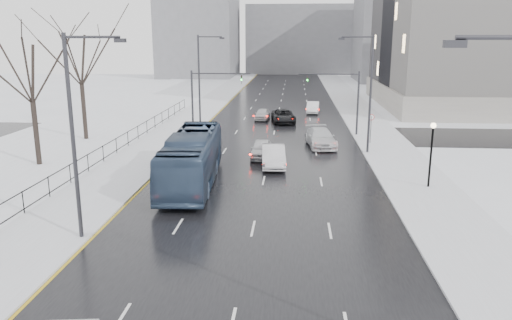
% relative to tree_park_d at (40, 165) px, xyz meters
% --- Properties ---
extents(road, '(16.00, 150.00, 0.04)m').
position_rel_tree_park_d_xyz_m(road, '(17.80, 26.00, 0.02)').
color(road, black).
rests_on(road, ground).
extents(cross_road, '(130.00, 10.00, 0.04)m').
position_rel_tree_park_d_xyz_m(cross_road, '(17.80, 14.00, 0.02)').
color(cross_road, black).
rests_on(cross_road, ground).
extents(sidewalk_left, '(5.00, 150.00, 0.16)m').
position_rel_tree_park_d_xyz_m(sidewalk_left, '(7.30, 26.00, 0.08)').
color(sidewalk_left, silver).
rests_on(sidewalk_left, ground).
extents(sidewalk_right, '(5.00, 150.00, 0.16)m').
position_rel_tree_park_d_xyz_m(sidewalk_right, '(28.30, 26.00, 0.08)').
color(sidewalk_right, silver).
rests_on(sidewalk_right, ground).
extents(park_strip, '(14.00, 150.00, 0.12)m').
position_rel_tree_park_d_xyz_m(park_strip, '(-2.20, 26.00, 0.06)').
color(park_strip, white).
rests_on(park_strip, ground).
extents(tree_park_d, '(8.75, 8.75, 12.50)m').
position_rel_tree_park_d_xyz_m(tree_park_d, '(0.00, 0.00, 0.00)').
color(tree_park_d, black).
rests_on(tree_park_d, ground).
extents(tree_park_e, '(9.45, 9.45, 13.50)m').
position_rel_tree_park_d_xyz_m(tree_park_e, '(-0.40, 10.00, 0.00)').
color(tree_park_e, black).
rests_on(tree_park_e, ground).
extents(iron_fence, '(0.06, 70.00, 1.30)m').
position_rel_tree_park_d_xyz_m(iron_fence, '(4.80, -4.00, 0.91)').
color(iron_fence, black).
rests_on(iron_fence, sidewalk_left).
extents(streetlight_r_mid, '(2.95, 0.25, 10.00)m').
position_rel_tree_park_d_xyz_m(streetlight_r_mid, '(25.97, 6.00, 5.62)').
color(streetlight_r_mid, '#2D2D33').
rests_on(streetlight_r_mid, ground).
extents(streetlight_l_near, '(2.95, 0.25, 10.00)m').
position_rel_tree_park_d_xyz_m(streetlight_l_near, '(9.63, -14.00, 5.62)').
color(streetlight_l_near, '#2D2D33').
rests_on(streetlight_l_near, ground).
extents(streetlight_l_far, '(2.95, 0.25, 10.00)m').
position_rel_tree_park_d_xyz_m(streetlight_l_far, '(9.63, 18.00, 5.62)').
color(streetlight_l_far, '#2D2D33').
rests_on(streetlight_l_far, ground).
extents(lamppost_r_mid, '(0.36, 0.36, 4.28)m').
position_rel_tree_park_d_xyz_m(lamppost_r_mid, '(28.80, -4.00, 2.94)').
color(lamppost_r_mid, black).
rests_on(lamppost_r_mid, sidewalk_right).
extents(mast_signal_right, '(6.10, 0.33, 6.50)m').
position_rel_tree_park_d_xyz_m(mast_signal_right, '(25.13, 14.00, 4.11)').
color(mast_signal_right, '#2D2D33').
rests_on(mast_signal_right, ground).
extents(mast_signal_left, '(6.10, 0.33, 6.50)m').
position_rel_tree_park_d_xyz_m(mast_signal_left, '(10.47, 14.00, 4.11)').
color(mast_signal_left, '#2D2D33').
rests_on(mast_signal_left, ground).
extents(no_uturn_sign, '(0.60, 0.06, 2.70)m').
position_rel_tree_park_d_xyz_m(no_uturn_sign, '(27.00, 10.00, 2.30)').
color(no_uturn_sign, '#2D2D33').
rests_on(no_uturn_sign, sidewalk_right).
extents(bldg_far_right, '(24.00, 20.00, 22.00)m').
position_rel_tree_park_d_xyz_m(bldg_far_right, '(45.80, 81.00, 11.00)').
color(bldg_far_right, slate).
rests_on(bldg_far_right, ground).
extents(bldg_far_left, '(18.00, 22.00, 28.00)m').
position_rel_tree_park_d_xyz_m(bldg_far_left, '(-4.20, 91.00, 14.00)').
color(bldg_far_left, slate).
rests_on(bldg_far_left, ground).
extents(bldg_far_center, '(30.00, 18.00, 18.00)m').
position_rel_tree_park_d_xyz_m(bldg_far_center, '(21.80, 106.00, 9.00)').
color(bldg_far_center, slate).
rests_on(bldg_far_center, ground).
extents(bus, '(3.74, 12.80, 3.52)m').
position_rel_tree_park_d_xyz_m(bus, '(13.00, -4.12, 1.80)').
color(bus, '#30425D').
rests_on(bus, road).
extents(sedan_center_near, '(1.80, 4.40, 1.49)m').
position_rel_tree_park_d_xyz_m(sedan_center_near, '(17.23, 3.77, 0.79)').
color(sedan_center_near, silver).
rests_on(sedan_center_near, road).
extents(sedan_right_near, '(2.14, 5.15, 1.66)m').
position_rel_tree_park_d_xyz_m(sedan_right_near, '(18.30, 0.96, 0.87)').
color(sedan_right_near, silver).
rests_on(sedan_right_near, road).
extents(sedan_right_cross, '(3.18, 5.76, 1.53)m').
position_rel_tree_park_d_xyz_m(sedan_right_cross, '(18.60, 21.28, 0.80)').
color(sedan_right_cross, black).
rests_on(sedan_right_cross, road).
extents(sedan_right_far, '(3.05, 5.97, 1.66)m').
position_rel_tree_park_d_xyz_m(sedan_right_far, '(22.30, 8.45, 0.87)').
color(sedan_right_far, silver).
rests_on(sedan_right_far, road).
extents(sedan_center_far, '(1.87, 4.10, 1.37)m').
position_rel_tree_park_d_xyz_m(sedan_center_far, '(16.03, 23.21, 0.72)').
color(sedan_center_far, '#B9BABD').
rests_on(sedan_center_far, road).
extents(sedan_right_distant, '(1.86, 4.54, 1.46)m').
position_rel_tree_park_d_xyz_m(sedan_right_distant, '(22.30, 29.21, 0.77)').
color(sedan_right_distant, white).
rests_on(sedan_right_distant, road).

